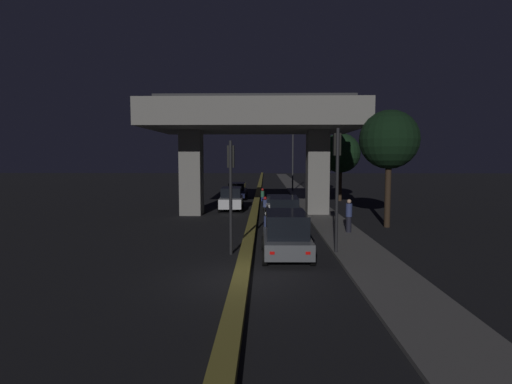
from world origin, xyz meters
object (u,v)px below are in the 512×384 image
object	(u,v)px
pedestrian_on_sidewalk	(349,216)
car_white_third	(278,205)
traffic_light_left_of_median	(231,177)
traffic_light_right_of_median	(337,169)
car_dark_green_second	(284,212)
motorcycle_blue_filtering_far	(263,198)
car_white_lead_oncoming	(231,199)
street_lamp	(290,151)
car_grey_lead	(286,234)
motorcycle_black_filtering_mid	(265,208)
car_dark_blue_second_oncoming	(237,191)
motorcycle_white_filtering_near	(267,229)

from	to	relation	value
pedestrian_on_sidewalk	car_white_third	bearing A→B (deg)	115.53
traffic_light_left_of_median	traffic_light_right_of_median	size ratio (longest dim) A/B	0.90
traffic_light_right_of_median	pedestrian_on_sidewalk	distance (m)	5.52
traffic_light_left_of_median	car_dark_green_second	xyz separation A→B (m)	(2.61, 6.54, -2.37)
traffic_light_left_of_median	motorcycle_blue_filtering_far	xyz separation A→B (m)	(1.25, 18.72, -2.73)
car_white_lead_oncoming	car_white_third	bearing A→B (deg)	53.10
street_lamp	car_grey_lead	world-z (taller)	street_lamp
motorcycle_blue_filtering_far	pedestrian_on_sidewalk	size ratio (longest dim) A/B	1.08
street_lamp	car_dark_green_second	distance (m)	26.15
traffic_light_left_of_median	traffic_light_right_of_median	distance (m)	4.56
traffic_light_left_of_median	car_white_third	xyz separation A→B (m)	(2.45, 12.15, -2.60)
car_white_lead_oncoming	motorcycle_black_filtering_mid	bearing A→B (deg)	37.84
car_white_third	motorcycle_black_filtering_mid	size ratio (longest dim) A/B	2.24
car_dark_blue_second_oncoming	motorcycle_black_filtering_mid	bearing A→B (deg)	13.25
car_grey_lead	car_white_lead_oncoming	xyz separation A→B (m)	(-3.61, 15.27, -0.06)
car_white_lead_oncoming	motorcycle_black_filtering_mid	size ratio (longest dim) A/B	2.37
motorcycle_black_filtering_mid	motorcycle_blue_filtering_far	bearing A→B (deg)	-1.75
motorcycle_black_filtering_mid	traffic_light_right_of_median	bearing A→B (deg)	-168.61
traffic_light_left_of_median	car_white_lead_oncoming	world-z (taller)	traffic_light_left_of_median
traffic_light_left_of_median	traffic_light_right_of_median	bearing A→B (deg)	-0.07
traffic_light_right_of_median	street_lamp	distance (m)	32.33
car_white_third	pedestrian_on_sidewalk	xyz separation A→B (m)	(3.61, -7.56, 0.29)
street_lamp	traffic_light_right_of_median	bearing A→B (deg)	-90.05
motorcycle_black_filtering_mid	car_white_third	bearing A→B (deg)	-58.02
car_dark_green_second	motorcycle_blue_filtering_far	xyz separation A→B (m)	(-1.36, 12.19, -0.36)
traffic_light_right_of_median	traffic_light_left_of_median	bearing A→B (deg)	179.93
traffic_light_right_of_median	car_grey_lead	size ratio (longest dim) A/B	1.33
car_dark_green_second	car_white_third	bearing A→B (deg)	2.87
traffic_light_left_of_median	motorcycle_white_filtering_near	xyz separation A→B (m)	(1.57, 2.63, -2.71)
traffic_light_left_of_median	motorcycle_black_filtering_mid	xyz separation A→B (m)	(1.48, 11.46, -2.75)
car_dark_blue_second_oncoming	traffic_light_left_of_median	bearing A→B (deg)	3.56
motorcycle_blue_filtering_far	pedestrian_on_sidewalk	distance (m)	14.94
car_dark_green_second	car_white_third	size ratio (longest dim) A/B	1.04
traffic_light_right_of_median	motorcycle_blue_filtering_far	distance (m)	19.26
pedestrian_on_sidewalk	car_white_lead_oncoming	bearing A→B (deg)	125.70
pedestrian_on_sidewalk	traffic_light_right_of_median	bearing A→B (deg)	-108.28
car_white_third	car_dark_green_second	bearing A→B (deg)	-178.99
motorcycle_black_filtering_mid	pedestrian_on_sidewalk	bearing A→B (deg)	-149.86
car_grey_lead	motorcycle_white_filtering_near	size ratio (longest dim) A/B	2.05
car_white_lead_oncoming	motorcycle_blue_filtering_far	bearing A→B (deg)	146.14
motorcycle_white_filtering_near	motorcycle_black_filtering_mid	xyz separation A→B (m)	(-0.09, 8.82, -0.03)
motorcycle_black_filtering_mid	car_dark_green_second	bearing A→B (deg)	-170.69
traffic_light_left_of_median	car_grey_lead	bearing A→B (deg)	-12.25
traffic_light_right_of_median	street_lamp	size ratio (longest dim) A/B	0.63
motorcycle_blue_filtering_far	pedestrian_on_sidewalk	bearing A→B (deg)	-162.88
car_white_third	car_dark_blue_second_oncoming	xyz separation A→B (m)	(-3.85, 11.74, 0.10)
car_grey_lead	car_dark_green_second	xyz separation A→B (m)	(0.24, 7.05, -0.01)
traffic_light_right_of_median	car_dark_blue_second_oncoming	xyz separation A→B (m)	(-5.95, 23.90, -2.84)
traffic_light_right_of_median	car_grey_lead	bearing A→B (deg)	-166.81
car_white_third	motorcycle_white_filtering_near	bearing A→B (deg)	174.16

